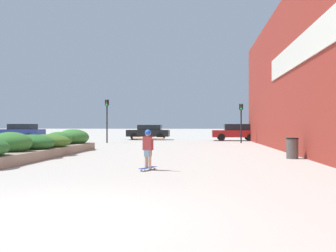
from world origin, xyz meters
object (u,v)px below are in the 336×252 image
at_px(car_leftmost, 236,132).
at_px(traffic_light_left, 107,113).
at_px(skateboard, 148,168).
at_px(car_center_left, 331,131).
at_px(car_rightmost, 149,132).
at_px(traffic_light_right, 241,116).
at_px(car_center_right, 21,132).
at_px(skateboarder, 148,144).
at_px(trash_bin, 292,148).

bearing_deg(car_leftmost, traffic_light_left, 116.07).
height_order(skateboard, car_leftmost, car_leftmost).
relative_size(car_center_left, traffic_light_left, 1.40).
bearing_deg(car_rightmost, car_leftmost, -100.38).
xyz_separation_m(car_rightmost, traffic_light_left, (-2.39, -6.64, 1.57)).
height_order(car_center_left, traffic_light_right, traffic_light_right).
distance_m(car_leftmost, traffic_light_left, 11.82).
xyz_separation_m(car_center_right, traffic_light_left, (8.93, -3.78, 1.53)).
distance_m(car_center_left, traffic_light_left, 20.80).
bearing_deg(car_center_right, car_rightmost, -75.82).
distance_m(skateboard, car_center_right, 26.05).
height_order(skateboarder, car_center_left, car_center_left).
bearing_deg(skateboarder, trash_bin, 63.73).
relative_size(trash_bin, car_leftmost, 0.21).
distance_m(car_rightmost, traffic_light_right, 10.28).
relative_size(skateboard, car_rightmost, 0.19).
xyz_separation_m(car_center_right, traffic_light_right, (19.46, -3.27, 1.31)).
distance_m(trash_bin, car_center_left, 21.90).
xyz_separation_m(skateboarder, traffic_light_left, (-5.82, 17.68, 1.54)).
bearing_deg(skateboarder, skateboard, -66.26).
bearing_deg(skateboard, traffic_light_left, 131.97).
bearing_deg(traffic_light_left, trash_bin, -49.65).
xyz_separation_m(car_center_left, car_center_right, (-28.42, -3.30, -0.04)).
bearing_deg(traffic_light_right, car_rightmost, 143.01).
relative_size(car_leftmost, traffic_light_right, 1.34).
xyz_separation_m(skateboarder, car_rightmost, (-3.43, 24.32, -0.03)).
xyz_separation_m(trash_bin, car_rightmost, (-8.80, 19.81, 0.32)).
relative_size(car_center_right, traffic_light_left, 1.13).
bearing_deg(car_rightmost, car_center_left, -88.51).
distance_m(trash_bin, traffic_light_right, 13.80).
bearing_deg(car_center_right, trash_bin, -130.12).
bearing_deg(skateboarder, car_center_right, 148.24).
bearing_deg(skateboard, traffic_light_right, 99.22).
relative_size(car_center_right, traffic_light_right, 1.26).
bearing_deg(car_center_right, traffic_light_left, -112.95).
relative_size(trash_bin, traffic_light_right, 0.28).
xyz_separation_m(car_center_left, traffic_light_left, (-19.50, -7.08, 1.49)).
height_order(trash_bin, traffic_light_left, traffic_light_left).
bearing_deg(car_leftmost, skateboard, 168.36).
height_order(car_center_right, traffic_light_left, traffic_light_left).
distance_m(skateboard, car_rightmost, 24.57).
xyz_separation_m(trash_bin, traffic_light_left, (-11.19, 13.17, 1.90)).
xyz_separation_m(skateboard, car_center_left, (13.67, 24.76, 0.78)).
bearing_deg(skateboard, skateboarder, 113.74).
bearing_deg(traffic_light_right, car_leftmost, 90.11).
distance_m(car_center_right, traffic_light_left, 9.81).
height_order(skateboarder, car_rightmost, car_rightmost).
height_order(car_rightmost, traffic_light_left, traffic_light_left).
height_order(skateboarder, traffic_light_left, traffic_light_left).
xyz_separation_m(skateboard, skateboarder, (0.00, 0.00, 0.72)).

